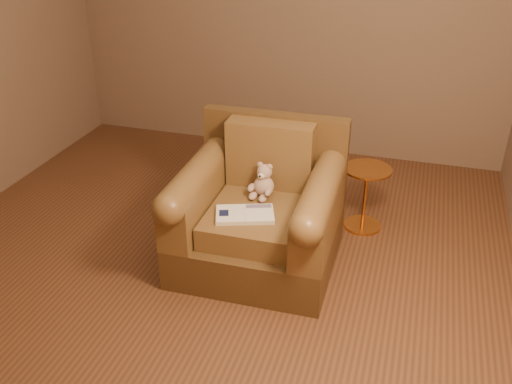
# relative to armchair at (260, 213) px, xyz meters

# --- Properties ---
(floor) EXTENTS (4.00, 4.00, 0.00)m
(floor) POSITION_rel_armchair_xyz_m (-0.32, -0.11, -0.35)
(floor) COLOR brown
(floor) RESTS_ON ground
(armchair) EXTENTS (1.02, 0.97, 0.90)m
(armchair) POSITION_rel_armchair_xyz_m (0.00, 0.00, 0.00)
(armchair) COLOR #50371A
(armchair) RESTS_ON floor
(teddy_bear) EXTENTS (0.17, 0.20, 0.24)m
(teddy_bear) POSITION_rel_armchair_xyz_m (-0.01, 0.08, 0.17)
(teddy_bear) COLOR tan
(teddy_bear) RESTS_ON armchair
(guidebook) EXTENTS (0.41, 0.32, 0.03)m
(guidebook) POSITION_rel_armchair_xyz_m (-0.04, -0.21, 0.10)
(guidebook) COLOR beige
(guidebook) RESTS_ON armchair
(side_table) EXTENTS (0.34, 0.34, 0.48)m
(side_table) POSITION_rel_armchair_xyz_m (0.62, 0.60, -0.09)
(side_table) COLOR gold
(side_table) RESTS_ON floor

